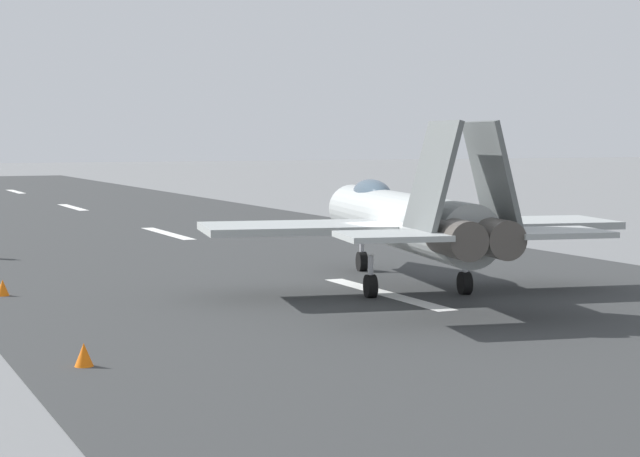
{
  "coord_description": "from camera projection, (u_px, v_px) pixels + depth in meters",
  "views": [
    {
      "loc": [
        -30.83,
        16.7,
        5.11
      ],
      "look_at": [
        1.19,
        2.13,
        2.2
      ],
      "focal_mm": 61.47,
      "sensor_mm": 36.0,
      "label": 1
    }
  ],
  "objects": [
    {
      "name": "fighter_jet",
      "position": [
        401.0,
        218.0,
        36.99
      ],
      "size": [
        18.02,
        14.09,
        5.61
      ],
      "color": "#A2A8A6",
      "rests_on": "ground"
    },
    {
      "name": "ground_plane",
      "position": [
        395.0,
        297.0,
        35.28
      ],
      "size": [
        400.0,
        400.0,
        0.0
      ],
      "primitive_type": "plane",
      "color": "slate"
    },
    {
      "name": "runway_strip",
      "position": [
        396.0,
        297.0,
        35.26
      ],
      "size": [
        240.0,
        26.0,
        0.02
      ],
      "color": "#333536",
      "rests_on": "ground"
    },
    {
      "name": "marker_cone_mid",
      "position": [
        3.0,
        288.0,
        35.38
      ],
      "size": [
        0.44,
        0.44,
        0.55
      ],
      "primitive_type": "cone",
      "color": "orange",
      "rests_on": "ground"
    },
    {
      "name": "marker_cone_near",
      "position": [
        84.0,
        355.0,
        24.44
      ],
      "size": [
        0.44,
        0.44,
        0.55
      ],
      "primitive_type": "cone",
      "color": "orange",
      "rests_on": "ground"
    }
  ]
}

